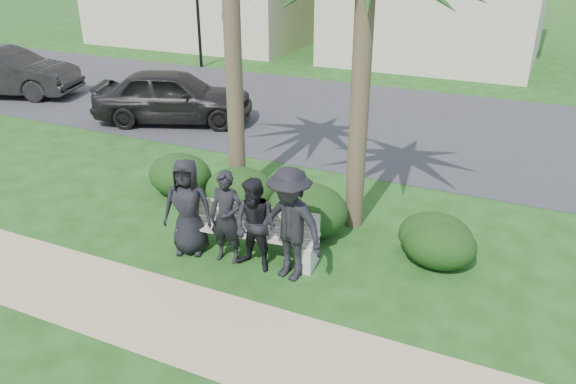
% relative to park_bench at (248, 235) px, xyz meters
% --- Properties ---
extents(ground, '(160.00, 160.00, 0.00)m').
position_rel_park_bench_xyz_m(ground, '(0.39, -0.12, -0.36)').
color(ground, '#1D3E11').
rests_on(ground, ground).
extents(footpath, '(30.00, 1.60, 0.01)m').
position_rel_park_bench_xyz_m(footpath, '(0.39, -1.92, -0.36)').
color(footpath, tan).
rests_on(footpath, ground).
extents(asphalt_street, '(160.00, 8.00, 0.01)m').
position_rel_park_bench_xyz_m(asphalt_street, '(0.39, 7.88, -0.36)').
color(asphalt_street, '#2D2D30').
rests_on(asphalt_street, ground).
extents(park_bench, '(2.35, 0.79, 0.80)m').
position_rel_park_bench_xyz_m(park_bench, '(0.00, 0.00, 0.00)').
color(park_bench, '#AFA292').
rests_on(park_bench, ground).
extents(man_a, '(0.92, 0.75, 1.63)m').
position_rel_park_bench_xyz_m(man_a, '(-0.93, -0.30, 0.45)').
color(man_a, black).
rests_on(man_a, ground).
extents(man_b, '(0.60, 0.43, 1.54)m').
position_rel_park_bench_xyz_m(man_b, '(-0.22, -0.27, 0.41)').
color(man_b, black).
rests_on(man_b, ground).
extents(man_c, '(0.80, 0.65, 1.52)m').
position_rel_park_bench_xyz_m(man_c, '(0.30, -0.31, 0.40)').
color(man_c, black).
rests_on(man_c, ground).
extents(man_d, '(1.28, 0.90, 1.81)m').
position_rel_park_bench_xyz_m(man_d, '(0.88, -0.30, 0.54)').
color(man_d, black).
rests_on(man_d, ground).
extents(hedge_a, '(1.32, 1.09, 0.86)m').
position_rel_park_bench_xyz_m(hedge_a, '(-2.40, 1.54, 0.07)').
color(hedge_a, '#17330E').
rests_on(hedge_a, ground).
extents(hedge_c, '(1.37, 1.13, 0.90)m').
position_rel_park_bench_xyz_m(hedge_c, '(-0.89, 1.34, 0.09)').
color(hedge_c, '#17330E').
rests_on(hedge_c, ground).
extents(hedge_d, '(1.45, 1.19, 0.94)m').
position_rel_park_bench_xyz_m(hedge_d, '(0.57, 1.11, 0.11)').
color(hedge_d, '#17330E').
rests_on(hedge_d, ground).
extents(hedge_e, '(1.20, 0.99, 0.78)m').
position_rel_park_bench_xyz_m(hedge_e, '(2.77, 1.21, 0.03)').
color(hedge_e, '#17330E').
rests_on(hedge_e, ground).
extents(hedge_f, '(1.16, 0.96, 0.76)m').
position_rel_park_bench_xyz_m(hedge_f, '(2.88, 1.02, 0.02)').
color(hedge_f, '#17330E').
rests_on(hedge_f, ground).
extents(car_a, '(4.68, 3.19, 1.48)m').
position_rel_park_bench_xyz_m(car_a, '(-5.33, 5.48, 0.38)').
color(car_a, black).
rests_on(car_a, ground).
extents(car_b, '(4.85, 2.91, 1.51)m').
position_rel_park_bench_xyz_m(car_b, '(-11.93, 5.56, 0.39)').
color(car_b, black).
rests_on(car_b, ground).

